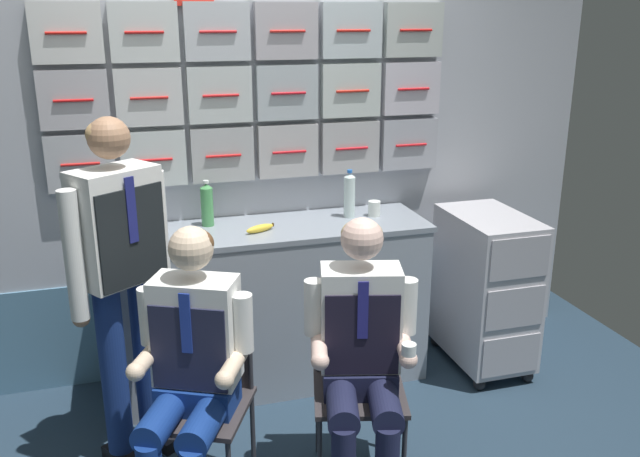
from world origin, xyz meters
The scene contains 13 objects.
galley_bulkhead centered at (0.01, 1.37, 1.13)m, with size 4.20×0.14×2.15m.
galley_counter centered at (0.08, 1.09, 0.46)m, with size 1.75×0.53×0.93m.
service_trolley centered at (1.32, 0.91, 0.50)m, with size 0.40×0.65×0.94m.
folding_chair_left centered at (-0.39, 0.30, 0.52)m, with size 0.54×0.54×0.84m.
crew_member_left centered at (-0.46, 0.15, 0.68)m, with size 0.56×0.66×1.24m.
folding_chair_right centered at (0.29, 0.23, 0.52)m, with size 0.49×0.49×0.84m.
crew_member_right centered at (0.25, 0.07, 0.67)m, with size 0.50×0.65×1.23m.
crew_member_standing centered at (-0.70, 0.61, 0.96)m, with size 0.44×0.39×1.62m.
water_bottle_short centered at (-0.24, 1.21, 1.05)m, with size 0.07×0.07×0.25m.
water_bottle_blue_cap centered at (0.55, 1.14, 1.06)m, with size 0.06×0.06×0.27m.
paper_cup_blue centered at (0.69, 1.12, 0.97)m, with size 0.07×0.07×0.09m.
paper_cup_tan centered at (-0.63, 1.19, 0.96)m, with size 0.07×0.07×0.06m.
snack_banana centered at (0.01, 1.02, 0.95)m, with size 0.17×0.10×0.04m.
Camera 1 is at (-0.65, -2.33, 2.04)m, focal length 37.99 mm.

